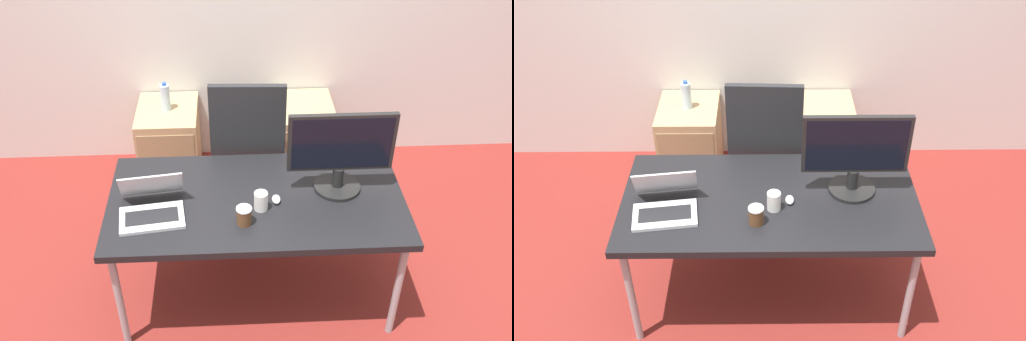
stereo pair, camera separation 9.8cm
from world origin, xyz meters
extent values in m
plane|color=maroon|center=(0.00, 0.00, 0.00)|extent=(14.00, 14.00, 0.00)
cube|color=black|center=(0.00, 0.00, 0.68)|extent=(1.56, 0.80, 0.04)
cylinder|color=#99999E|center=(-0.72, -0.34, 0.33)|extent=(0.04, 0.04, 0.66)
cylinder|color=#99999E|center=(0.72, -0.34, 0.33)|extent=(0.04, 0.04, 0.66)
cylinder|color=#99999E|center=(-0.72, 0.34, 0.33)|extent=(0.04, 0.04, 0.66)
cylinder|color=#99999E|center=(0.72, 0.34, 0.33)|extent=(0.04, 0.04, 0.66)
cylinder|color=#232326|center=(-0.01, 0.74, 0.02)|extent=(0.56, 0.56, 0.04)
cylinder|color=gray|center=(-0.01, 0.74, 0.26)|extent=(0.05, 0.05, 0.45)
cube|color=#232326|center=(-0.01, 0.74, 0.48)|extent=(0.50, 0.50, 0.07)
cube|color=#232326|center=(-0.03, 0.48, 0.82)|extent=(0.44, 0.06, 0.60)
cube|color=tan|center=(-0.57, 1.20, 0.28)|extent=(0.43, 0.51, 0.56)
cube|color=#977D56|center=(-0.57, 0.94, 0.28)|extent=(0.39, 0.01, 0.45)
cube|color=tan|center=(0.40, 1.20, 0.28)|extent=(0.43, 0.51, 0.56)
cube|color=#977D56|center=(0.40, 0.94, 0.28)|extent=(0.39, 0.01, 0.45)
cylinder|color=silver|center=(-0.57, 1.20, 0.65)|extent=(0.07, 0.07, 0.19)
cylinder|color=#3359B2|center=(-0.57, 1.20, 0.76)|extent=(0.03, 0.03, 0.02)
cube|color=silver|center=(-0.53, -0.14, 0.71)|extent=(0.35, 0.24, 0.02)
cube|color=black|center=(-0.53, -0.14, 0.72)|extent=(0.28, 0.15, 0.00)
cube|color=silver|center=(-0.54, 0.00, 0.81)|extent=(0.33, 0.15, 0.18)
cube|color=black|center=(-0.54, 0.00, 0.82)|extent=(0.31, 0.13, 0.16)
cylinder|color=black|center=(0.44, 0.06, 0.71)|extent=(0.25, 0.25, 0.02)
cylinder|color=black|center=(0.44, 0.06, 0.78)|extent=(0.06, 0.06, 0.11)
cube|color=black|center=(0.44, 0.06, 1.00)|extent=(0.55, 0.03, 0.33)
cube|color=black|center=(0.44, 0.05, 1.00)|extent=(0.51, 0.00, 0.30)
ellipsoid|color=silver|center=(0.10, -0.04, 0.72)|extent=(0.04, 0.07, 0.03)
cylinder|color=white|center=(0.02, -0.09, 0.75)|extent=(0.07, 0.07, 0.10)
cylinder|color=brown|center=(-0.07, -0.20, 0.75)|extent=(0.07, 0.07, 0.09)
cylinder|color=white|center=(-0.07, -0.20, 0.80)|extent=(0.08, 0.08, 0.01)
camera|label=1|loc=(-0.12, -2.32, 2.60)|focal=40.00mm
camera|label=2|loc=(-0.02, -2.33, 2.60)|focal=40.00mm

